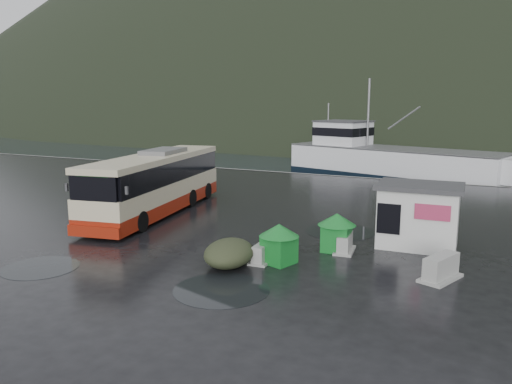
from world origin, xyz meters
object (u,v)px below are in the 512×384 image
at_px(waste_bin_right, 336,251).
at_px(fishing_trawler, 392,167).
at_px(coach_bus, 158,213).
at_px(jersey_barrier_a, 344,252).
at_px(white_van, 135,204).
at_px(dome_tent, 229,266).
at_px(jersey_barrier_c, 440,280).
at_px(ticket_kiosk, 417,246).
at_px(waste_bin_left, 279,263).
at_px(jersey_barrier_b, 263,261).

bearing_deg(waste_bin_right, fishing_trawler, 96.17).
distance_m(coach_bus, jersey_barrier_a, 11.73).
relative_size(white_van, waste_bin_right, 3.56).
height_order(dome_tent, jersey_barrier_c, dome_tent).
relative_size(ticket_kiosk, jersey_barrier_a, 2.33).
height_order(waste_bin_left, jersey_barrier_c, waste_bin_left).
bearing_deg(waste_bin_right, jersey_barrier_a, 3.59).
relative_size(waste_bin_left, jersey_barrier_b, 1.09).
bearing_deg(fishing_trawler, waste_bin_left, -71.23).
bearing_deg(white_van, coach_bus, -45.84).
relative_size(waste_bin_right, jersey_barrier_c, 0.91).
xyz_separation_m(dome_tent, jersey_barrier_c, (7.35, 1.90, 0.00)).
height_order(waste_bin_right, fishing_trawler, fishing_trawler).
bearing_deg(waste_bin_left, waste_bin_right, 58.77).
bearing_deg(fishing_trawler, white_van, -97.55).
bearing_deg(ticket_kiosk, coach_bus, 175.80).
bearing_deg(jersey_barrier_c, waste_bin_left, -172.40).
xyz_separation_m(white_van, jersey_barrier_c, (17.97, -5.69, 0.00)).
height_order(waste_bin_right, dome_tent, waste_bin_right).
bearing_deg(fishing_trawler, jersey_barrier_a, -67.24).
bearing_deg(jersey_barrier_c, fishing_trawler, 103.67).
distance_m(white_van, jersey_barrier_b, 13.28).
xyz_separation_m(coach_bus, waste_bin_right, (11.09, -2.64, 0.00)).
xyz_separation_m(waste_bin_left, fishing_trawler, (-1.56, 30.97, 0.00)).
height_order(jersey_barrier_b, fishing_trawler, fishing_trawler).
distance_m(coach_bus, jersey_barrier_c, 15.97).
bearing_deg(jersey_barrier_c, coach_bus, 164.09).
bearing_deg(waste_bin_left, dome_tent, -144.08).
height_order(coach_bus, waste_bin_right, coach_bus).
height_order(jersey_barrier_c, fishing_trawler, fishing_trawler).
xyz_separation_m(coach_bus, dome_tent, (8.01, -6.28, 0.00)).
relative_size(ticket_kiosk, jersey_barrier_c, 1.98).
xyz_separation_m(ticket_kiosk, jersey_barrier_b, (-5.08, -4.73, 0.00)).
relative_size(waste_bin_left, fishing_trawler, 0.06).
height_order(waste_bin_left, jersey_barrier_a, waste_bin_left).
bearing_deg(jersey_barrier_b, ticket_kiosk, 42.97).
bearing_deg(white_van, waste_bin_right, -35.27).
relative_size(dome_tent, ticket_kiosk, 0.73).
distance_m(white_van, jersey_barrier_c, 18.85).
xyz_separation_m(white_van, jersey_barrier_a, (14.05, -3.93, 0.00)).
relative_size(waste_bin_left, jersey_barrier_c, 0.88).
xyz_separation_m(waste_bin_left, dome_tent, (-1.56, -1.13, 0.00)).
distance_m(coach_bus, white_van, 2.92).
xyz_separation_m(waste_bin_left, waste_bin_right, (1.52, 2.51, 0.00)).
xyz_separation_m(white_van, dome_tent, (10.62, -7.59, 0.00)).
xyz_separation_m(coach_bus, white_van, (-2.61, 1.31, 0.00)).
relative_size(jersey_barrier_a, jersey_barrier_b, 1.05).
height_order(ticket_kiosk, fishing_trawler, fishing_trawler).
relative_size(jersey_barrier_b, jersey_barrier_c, 0.81).
distance_m(coach_bus, fishing_trawler, 27.03).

